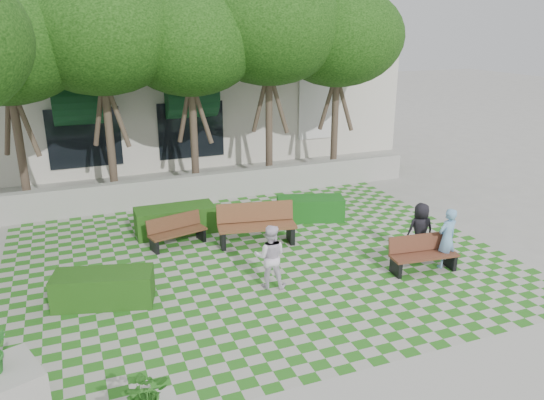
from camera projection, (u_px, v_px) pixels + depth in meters
name	position (u px, v px, depth m)	size (l,w,h in m)	color
ground	(276.00, 279.00, 12.27)	(90.00, 90.00, 0.00)	gray
lawn	(261.00, 261.00, 13.15)	(12.00, 12.00, 0.00)	#2B721E
retaining_wall	(206.00, 187.00, 17.59)	(15.00, 0.36, 0.90)	#9E9B93
bench_east	(423.00, 254.00, 12.58)	(1.68, 0.71, 0.86)	#562D1D
bench_mid	(256.00, 225.00, 14.09)	(2.15, 1.05, 1.08)	brown
bench_west	(177.00, 232.00, 14.01)	(1.61, 0.88, 0.81)	#502F1B
hedge_midright	(310.00, 209.00, 15.87)	(1.96, 0.79, 0.69)	#155017
hedge_midleft	(175.00, 220.00, 14.84)	(2.18, 0.87, 0.76)	#1D4913
hedge_west	(104.00, 288.00, 11.10)	(2.03, 0.81, 0.71)	#1C4512
planter_back	(4.00, 398.00, 7.56)	(1.29, 1.29, 1.66)	#9E9B93
person_blue	(447.00, 238.00, 12.64)	(0.55, 0.36, 1.50)	#74A7D4
person_dark	(420.00, 230.00, 13.26)	(0.69, 0.45, 1.41)	black
person_white	(270.00, 256.00, 11.69)	(0.72, 0.56, 1.47)	white
tree_row	(139.00, 39.00, 15.22)	(17.70, 13.40, 7.41)	#47382B
building	(180.00, 94.00, 24.20)	(18.00, 8.92, 5.15)	beige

